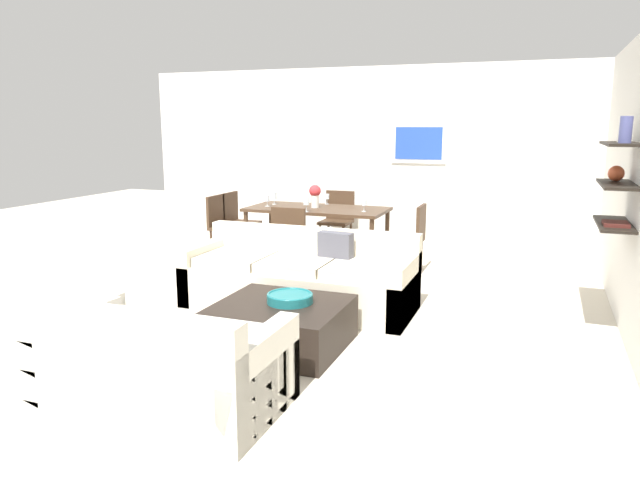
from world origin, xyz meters
TOP-DOWN VIEW (x-y plane):
  - ground_plane at (0.00, 0.00)m, footprint 18.00×18.00m
  - back_wall_unit at (0.30, 3.53)m, footprint 8.40×0.09m
  - right_wall_shelf_unit at (3.03, 0.60)m, footprint 0.34×8.20m
  - sofa_beige at (-0.02, 0.34)m, footprint 2.35×0.90m
  - loveseat_white at (-0.05, -2.04)m, footprint 1.59×0.90m
  - coffee_table at (0.25, -0.76)m, footprint 1.06×0.99m
  - decorative_bowl at (0.31, -0.70)m, footprint 0.39×0.39m
  - dining_table at (-0.59, 2.30)m, footprint 1.89×0.91m
  - dining_chair_left_near at (-1.94, 2.09)m, footprint 0.44×0.44m
  - dining_chair_foot at (-0.59, 1.44)m, footprint 0.44×0.44m
  - dining_chair_left_far at (-1.94, 2.50)m, footprint 0.44×0.44m
  - dining_chair_head at (-0.59, 3.16)m, footprint 0.44×0.44m
  - dining_chair_right_near at (0.76, 2.09)m, footprint 0.44×0.44m
  - wine_glass_left_near at (-1.29, 2.18)m, footprint 0.06×0.06m
  - wine_glass_left_far at (-1.29, 2.41)m, footprint 0.07×0.07m
  - wine_glass_right_near at (0.10, 2.18)m, footprint 0.07×0.07m
  - wine_glass_foot at (-0.59, 1.90)m, footprint 0.08×0.08m
  - wine_glass_head at (-0.59, 2.69)m, footprint 0.06×0.06m
  - centerpiece_vase at (-0.62, 2.30)m, footprint 0.16×0.16m

SIDE VIEW (x-z plane):
  - ground_plane at x=0.00m, z-range 0.00..0.00m
  - coffee_table at x=0.25m, z-range 0.00..0.38m
  - sofa_beige at x=-0.02m, z-range -0.10..0.68m
  - loveseat_white at x=-0.05m, z-range -0.10..0.68m
  - decorative_bowl at x=0.31m, z-range 0.38..0.46m
  - dining_chair_left_near at x=-1.94m, z-range 0.06..0.94m
  - dining_chair_foot at x=-0.59m, z-range 0.06..0.94m
  - dining_chair_left_far at x=-1.94m, z-range 0.06..0.94m
  - dining_chair_head at x=-0.59m, z-range 0.06..0.94m
  - dining_chair_right_near at x=0.76m, z-range 0.06..0.94m
  - dining_table at x=-0.59m, z-range 0.31..1.06m
  - wine_glass_head at x=-0.59m, z-range 0.78..0.92m
  - wine_glass_left_near at x=-1.29m, z-range 0.78..0.94m
  - wine_glass_right_near at x=0.10m, z-range 0.78..0.95m
  - wine_glass_left_far at x=-1.29m, z-range 0.78..0.95m
  - wine_glass_foot at x=-0.59m, z-range 0.79..0.98m
  - centerpiece_vase at x=-0.62m, z-range 0.78..1.09m
  - right_wall_shelf_unit at x=3.03m, z-range 0.00..2.70m
  - back_wall_unit at x=0.30m, z-range 0.00..2.70m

